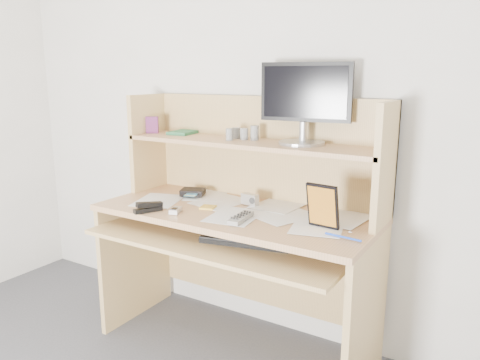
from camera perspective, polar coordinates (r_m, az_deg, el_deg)
The scene contains 19 objects.
back_wall at distance 2.51m, azimuth 3.23°, elevation 9.06°, with size 3.60×0.04×2.50m, color beige.
desk at distance 2.41m, azimuth 0.35°, elevation -4.57°, with size 1.40×0.70×1.30m.
paper_clutter at distance 2.32m, azimuth -0.68°, elevation -3.70°, with size 1.32×0.54×0.01m, color white.
keyboard at distance 2.18m, azimuth 0.86°, elevation -7.28°, with size 0.44×0.24×0.03m.
tv_remote at distance 2.16m, azimuth 0.11°, elevation -4.62°, with size 0.05×0.19×0.02m, color gray.
flip_phone at distance 2.31m, azimuth -7.85°, elevation -3.59°, with size 0.04×0.08×0.02m, color #B2B2B5.
stapler at distance 2.34m, azimuth -11.16°, elevation -3.21°, with size 0.04×0.14×0.04m, color black.
wallet at distance 2.62m, azimuth -5.77°, elevation -1.45°, with size 0.13×0.10×0.03m, color black.
sticky_note_pad at distance 2.37m, azimuth -3.92°, elevation -3.33°, with size 0.07×0.07×0.01m, color gold.
digital_camera at distance 2.40m, azimuth 1.21°, elevation -2.36°, with size 0.09×0.04×0.06m, color #B6B6B9.
game_case at distance 2.05m, azimuth 10.04°, elevation -3.15°, with size 0.14×0.02×0.20m, color black.
blue_pen at distance 1.97m, azimuth 12.45°, elevation -6.80°, with size 0.01×0.01×0.16m, color blue.
card_box at distance 2.73m, azimuth -10.66°, elevation 6.61°, with size 0.07×0.02×0.10m, color #A72016.
shelf_book at distance 2.68m, azimuth -6.97°, elevation 5.77°, with size 0.12×0.17×0.02m, color #368944.
chip_stack_a at distance 2.42m, azimuth 0.50°, elevation 5.64°, with size 0.04×0.04×0.06m, color black.
chip_stack_b at distance 2.40m, azimuth -1.30°, elevation 5.58°, with size 0.04×0.04×0.06m, color white.
chip_stack_c at distance 2.47m, azimuth -0.49°, elevation 5.74°, with size 0.05×0.05×0.06m, color black.
chip_stack_d at distance 2.41m, azimuth 1.79°, elevation 5.77°, with size 0.04×0.04×0.08m, color silver.
monitor at distance 2.29m, azimuth 7.92°, elevation 9.54°, with size 0.45×0.22×0.39m.
Camera 1 is at (1.19, -0.40, 1.41)m, focal length 35.00 mm.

